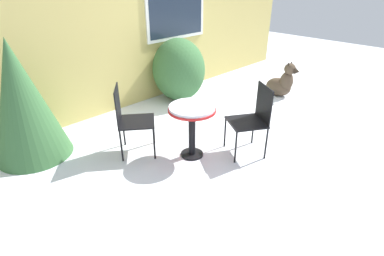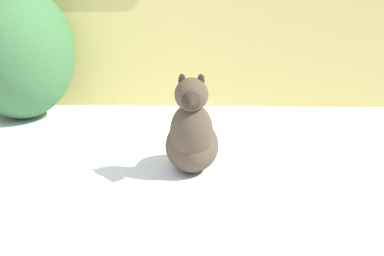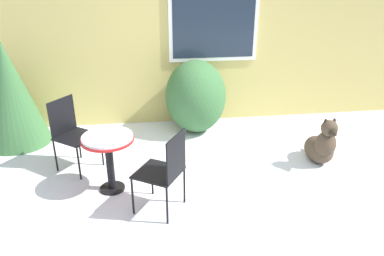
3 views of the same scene
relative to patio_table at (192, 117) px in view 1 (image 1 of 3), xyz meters
The scene contains 8 objects.
ground_plane 1.22m from the patio_table, ahead, with size 16.00×16.00×0.00m, color white.
house_wall 2.48m from the patio_table, 62.32° to the left, with size 8.00×0.10×2.61m.
shrub_left 2.07m from the patio_table, 52.11° to the left, with size 0.97×1.03×1.19m.
evergreen_bush 2.17m from the patio_table, 134.68° to the left, with size 0.97×0.97×1.59m.
patio_table is the anchor object (origin of this frame).
patio_chair_near_table 0.83m from the patio_table, 129.73° to the left, with size 0.65×0.65×0.96m.
patio_chair_far_side 0.82m from the patio_table, 38.59° to the right, with size 0.64×0.64×0.96m.
dog 2.88m from the patio_table, ahead, with size 0.37×0.76×0.72m.
Camera 1 is at (-3.53, -2.38, 2.26)m, focal length 28.00 mm.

